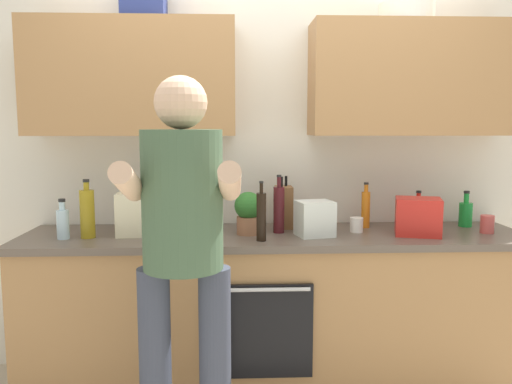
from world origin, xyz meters
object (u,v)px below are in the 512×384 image
Objects in this scene: bottle_water at (63,223)px; bottle_oil at (87,213)px; grocery_bag_rice at (133,214)px; mixing_bowl at (194,223)px; cup_coffee at (356,225)px; bottle_wine at (279,209)px; knife_block at (284,207)px; bottle_soy at (261,216)px; bottle_vinegar at (201,215)px; bottle_juice at (366,208)px; bottle_soda at (466,213)px; grocery_bag_produce at (315,219)px; bottle_hotsauce at (418,212)px; person_standing at (183,243)px; cup_ceramic at (487,224)px; potted_herb at (248,212)px; grocery_bag_crisps at (418,217)px.

bottle_oil is (0.13, 0.02, 0.05)m from bottle_water.
mixing_bowl is at bearing 18.38° from grocery_bag_rice.
bottle_water is 2.59× the size of cup_coffee.
knife_block is at bearing 74.06° from bottle_wine.
bottle_soy reaches higher than mixing_bowl.
bottle_juice is at bearing 20.27° from bottle_vinegar.
cup_coffee is at bearing -4.08° from mixing_bowl.
bottle_oil reaches higher than cup_coffee.
mixing_bowl is at bearing -176.25° from bottle_juice.
bottle_wine is at bearing -173.18° from bottle_soda.
bottle_vinegar reaches higher than grocery_bag_produce.
bottle_juice is (-0.32, -0.02, 0.03)m from bottle_hotsauce.
bottle_oil is (-0.62, 0.13, -0.00)m from bottle_vinegar.
cup_coffee is at bearing 1.89° from grocery_bag_rice.
bottle_wine is 0.46m from cup_coffee.
bottle_vinegar is at bearing -24.69° from grocery_bag_rice.
bottle_soy is at bearing 2.28° from bottle_vinegar.
bottle_oil is 1.18× the size of bottle_juice.
bottle_water is at bearing -171.80° from bottle_juice.
person_standing is at bearing -120.05° from knife_block.
bottle_wine is 1.04× the size of bottle_vinegar.
person_standing is 0.78m from grocery_bag_rice.
bottle_vinegar is 1.21× the size of mixing_bowl.
person_standing is at bearing -124.09° from bottle_soy.
potted_herb is (-1.36, 0.03, 0.08)m from cup_ceramic.
cup_ceramic is 0.42× the size of potted_herb.
bottle_oil is at bearing 168.25° from bottle_vinegar.
bottle_water is 0.71m from mixing_bowl.
person_standing reaches higher than bottle_soy.
mixing_bowl is at bearing 143.93° from bottle_soy.
bottle_soda is 0.20m from cup_ceramic.
bottle_wine is at bearing 179.67° from cup_coffee.
bottle_soda is at bearing 13.77° from grocery_bag_produce.
person_standing is 1.79m from cup_ceramic.
grocery_bag_rice is 1.00m from grocery_bag_produce.
bottle_soda is at bearing 7.40° from potted_herb.
grocery_bag_rice is (-0.33, -0.11, 0.07)m from mixing_bowl.
bottle_oil reaches higher than bottle_water.
bottle_soda is at bearing 5.98° from bottle_oil.
grocery_bag_rice is at bearing -167.59° from knife_block.
bottle_water is 0.68× the size of bottle_oil.
mixing_bowl is at bearing -177.44° from bottle_soda.
bottle_hotsauce is at bearing 3.63° from mixing_bowl.
bottle_wine is at bearing 172.97° from grocery_bag_crisps.
person_standing reaches higher than grocery_bag_rice.
bottle_soda is at bearing -0.35° from knife_block.
bottle_oil reaches higher than grocery_bag_produce.
bottle_hotsauce is 0.71m from grocery_bag_produce.
bottle_water is 0.83× the size of mixing_bowl.
person_standing reaches higher than bottle_hotsauce.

